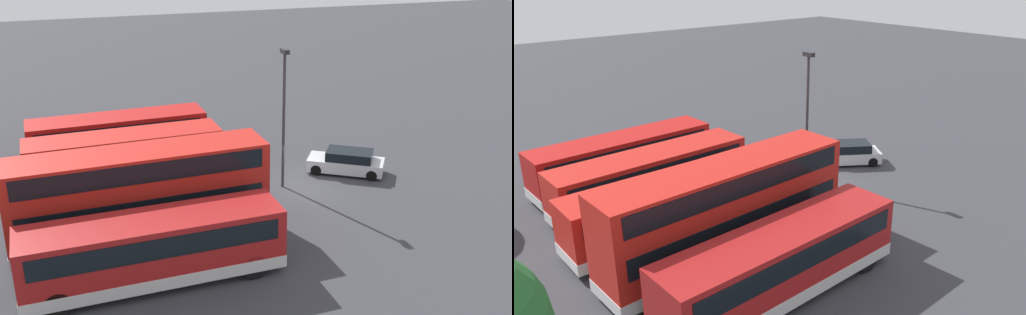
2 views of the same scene
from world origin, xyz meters
TOP-DOWN VIEW (x-y plane):
  - ground_plane at (0.00, 0.00)m, footprint 140.00×140.00m
  - bus_single_deck_near_end at (-7.21, 9.45)m, footprint 2.95×10.90m
  - bus_double_decker_second at (-3.52, 9.41)m, footprint 3.09×11.97m
  - bus_single_deck_third at (0.04, 9.60)m, footprint 2.70×11.68m
  - bus_single_deck_fourth at (3.72, 9.26)m, footprint 2.96×11.08m
  - bus_single_deck_fifth at (7.34, 9.23)m, footprint 2.98×10.89m
  - car_hatchback_silver at (1.08, -3.41)m, footprint 3.97×4.70m
  - lamp_post_tall at (0.38, 0.92)m, footprint 0.70×0.30m

SIDE VIEW (x-z plane):
  - ground_plane at x=0.00m, z-range 0.00..0.00m
  - car_hatchback_silver at x=1.08m, z-range -0.01..1.42m
  - bus_single_deck_fifth at x=7.34m, z-range 0.15..3.10m
  - bus_single_deck_near_end at x=-7.21m, z-range 0.15..3.10m
  - bus_single_deck_fourth at x=3.72m, z-range 0.15..3.10m
  - bus_single_deck_third at x=0.04m, z-range 0.15..3.10m
  - bus_double_decker_second at x=-3.52m, z-range 0.18..4.73m
  - lamp_post_tall at x=0.38m, z-range 0.68..8.55m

